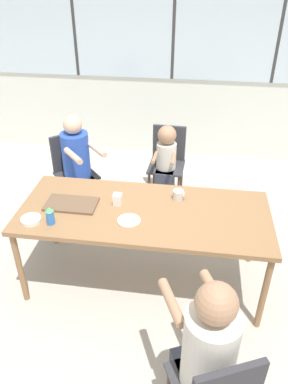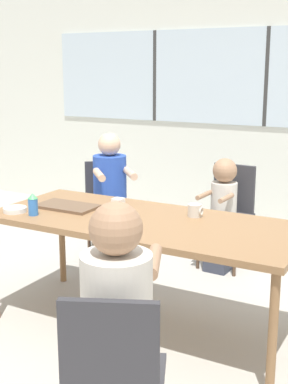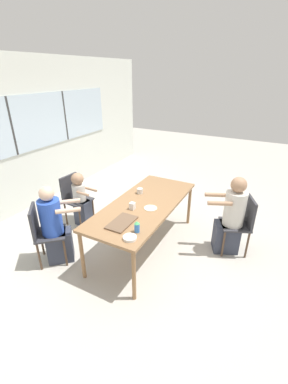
% 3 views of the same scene
% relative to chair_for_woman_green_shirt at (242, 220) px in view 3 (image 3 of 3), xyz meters
% --- Properties ---
extents(ground_plane, '(16.00, 16.00, 0.00)m').
position_rel_chair_for_woman_green_shirt_xyz_m(ground_plane, '(-0.58, 1.31, -0.53)').
color(ground_plane, '#B2ADA3').
extents(wall_back_with_windows, '(8.40, 0.08, 2.80)m').
position_rel_chair_for_woman_green_shirt_xyz_m(wall_back_with_windows, '(-0.58, 3.97, 0.88)').
color(wall_back_with_windows, silver).
rests_on(wall_back_with_windows, ground_plane).
extents(dining_table, '(2.04, 0.87, 0.76)m').
position_rel_chair_for_woman_green_shirt_xyz_m(dining_table, '(-0.58, 1.31, 0.17)').
color(dining_table, olive).
rests_on(dining_table, ground_plane).
extents(chair_for_woman_green_shirt, '(0.53, 0.53, 0.89)m').
position_rel_chair_for_woman_green_shirt_xyz_m(chair_for_woman_green_shirt, '(0.00, 0.00, 0.00)').
color(chair_for_woman_green_shirt, '#333338').
rests_on(chair_for_woman_green_shirt, ground_plane).
extents(chair_for_man_blue_shirt, '(0.56, 0.56, 0.89)m').
position_rel_chair_for_woman_green_shirt_xyz_m(chair_for_man_blue_shirt, '(-1.54, 2.37, 0.00)').
color(chair_for_man_blue_shirt, '#333338').
rests_on(chair_for_man_blue_shirt, ground_plane).
extents(chair_for_toddler, '(0.42, 0.42, 0.89)m').
position_rel_chair_for_woman_green_shirt_xyz_m(chair_for_toddler, '(-0.51, 2.74, 0.00)').
color(chair_for_toddler, '#333338').
rests_on(chair_for_toddler, ground_plane).
extents(person_woman_green_shirt, '(0.49, 0.61, 1.20)m').
position_rel_chair_for_woman_green_shirt_xyz_m(person_woman_green_shirt, '(-0.07, 0.15, 0.02)').
color(person_woman_green_shirt, '#333847').
rests_on(person_woman_green_shirt, ground_plane).
extents(person_man_blue_shirt, '(0.57, 0.59, 1.17)m').
position_rel_chair_for_woman_green_shirt_xyz_m(person_man_blue_shirt, '(-1.43, 2.25, -0.00)').
color(person_man_blue_shirt, '#333847').
rests_on(person_man_blue_shirt, ground_plane).
extents(person_toddler, '(0.25, 0.43, 0.97)m').
position_rel_chair_for_woman_green_shirt_xyz_m(person_toddler, '(-0.52, 2.58, -0.06)').
color(person_toddler, '#333847').
rests_on(person_toddler, ground_plane).
extents(food_tray_dark, '(0.43, 0.25, 0.02)m').
position_rel_chair_for_woman_green_shirt_xyz_m(food_tray_dark, '(-1.19, 1.30, 0.24)').
color(food_tray_dark, brown).
rests_on(food_tray_dark, dining_table).
extents(coffee_mug, '(0.10, 0.09, 0.08)m').
position_rel_chair_for_woman_green_shirt_xyz_m(coffee_mug, '(-0.32, 1.52, 0.27)').
color(coffee_mug, beige).
rests_on(coffee_mug, dining_table).
extents(sippy_cup, '(0.07, 0.07, 0.15)m').
position_rel_chair_for_woman_green_shirt_xyz_m(sippy_cup, '(-1.27, 1.04, 0.30)').
color(sippy_cup, blue).
rests_on(sippy_cup, dining_table).
extents(milk_carton_small, '(0.07, 0.07, 0.10)m').
position_rel_chair_for_woman_green_shirt_xyz_m(milk_carton_small, '(-0.81, 1.37, 0.28)').
color(milk_carton_small, silver).
rests_on(milk_carton_small, dining_table).
extents(bowl_white_shallow, '(0.16, 0.16, 0.03)m').
position_rel_chair_for_woman_green_shirt_xyz_m(bowl_white_shallow, '(-1.43, 1.04, 0.24)').
color(bowl_white_shallow, white).
rests_on(bowl_white_shallow, dining_table).
extents(plate_tortillas, '(0.18, 0.18, 0.01)m').
position_rel_chair_for_woman_green_shirt_xyz_m(plate_tortillas, '(-0.68, 1.16, 0.23)').
color(plate_tortillas, beige).
rests_on(plate_tortillas, dining_table).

